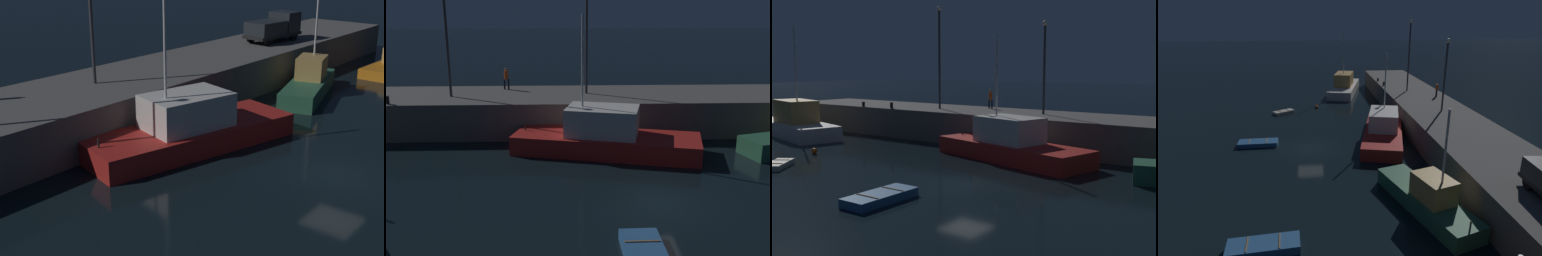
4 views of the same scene
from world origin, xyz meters
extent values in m
plane|color=black|center=(0.00, 0.00, 0.00)|extent=(320.00, 320.00, 0.00)
cube|color=#5B5956|center=(0.00, 14.06, 1.33)|extent=(61.64, 7.34, 2.66)
cube|color=red|center=(-1.68, 7.73, 0.61)|extent=(12.47, 6.47, 1.23)
cube|color=silver|center=(-1.93, 7.79, 2.13)|extent=(5.06, 3.89, 1.80)
cylinder|color=silver|center=(-3.22, 8.11, 5.92)|extent=(0.14, 0.14, 5.77)
cylinder|color=#262626|center=(-7.00, 9.03, 1.48)|extent=(0.10, 0.10, 0.50)
cube|color=olive|center=(-1.43, -4.32, 0.45)|extent=(1.42, 0.10, 0.04)
cylinder|color=#38383D|center=(-12.84, 13.38, 7.12)|extent=(0.20, 0.20, 8.91)
cylinder|color=#38383D|center=(-2.63, 14.31, 6.24)|extent=(0.20, 0.20, 7.16)
cylinder|color=black|center=(-9.18, 16.14, 3.09)|extent=(0.14, 0.14, 0.84)
cylinder|color=black|center=(-8.85, 16.11, 3.09)|extent=(0.14, 0.14, 0.84)
cylinder|color=#E54C14|center=(-9.01, 16.13, 3.85)|extent=(0.35, 0.35, 0.69)
sphere|color=#8C664C|center=(-9.01, 16.13, 4.32)|extent=(0.20, 0.20, 0.20)
cylinder|color=black|center=(-16.64, 10.92, 2.95)|extent=(0.28, 0.28, 0.57)
camera|label=1|loc=(-22.32, -9.62, 10.59)|focal=49.79mm
camera|label=2|loc=(-4.50, -19.71, 9.37)|focal=41.60mm
camera|label=3|loc=(15.52, -21.18, 6.57)|focal=45.15mm
camera|label=4|loc=(29.36, 0.69, 12.17)|focal=29.84mm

